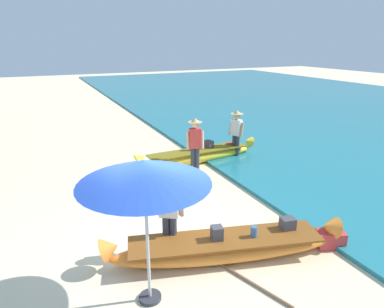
{
  "coord_description": "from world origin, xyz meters",
  "views": [
    {
      "loc": [
        -1.9,
        -5.27,
        3.95
      ],
      "look_at": [
        1.97,
        2.92,
        0.9
      ],
      "focal_mm": 31.32,
      "sensor_mm": 36.0,
      "label": 1
    }
  ],
  "objects_px": {
    "person_tourist_customer": "(169,212)",
    "person_vendor_assistant": "(236,131)",
    "person_vendor_hatted": "(195,141)",
    "paddle": "(238,275)",
    "boat_orange_foreground": "(226,247)",
    "boat_yellow_midground": "(199,155)",
    "patio_umbrella_large": "(144,173)",
    "cooler_box": "(330,239)"
  },
  "relations": [
    {
      "from": "boat_orange_foreground",
      "to": "patio_umbrella_large",
      "type": "distance_m",
      "value": 2.59
    },
    {
      "from": "boat_orange_foreground",
      "to": "person_vendor_hatted",
      "type": "distance_m",
      "value": 4.63
    },
    {
      "from": "boat_orange_foreground",
      "to": "person_vendor_assistant",
      "type": "bearing_deg",
      "value": 56.0
    },
    {
      "from": "person_vendor_hatted",
      "to": "person_vendor_assistant",
      "type": "height_order",
      "value": "person_vendor_hatted"
    },
    {
      "from": "boat_orange_foreground",
      "to": "person_vendor_hatted",
      "type": "relative_size",
      "value": 2.64
    },
    {
      "from": "person_vendor_assistant",
      "to": "boat_yellow_midground",
      "type": "bearing_deg",
      "value": 174.81
    },
    {
      "from": "person_tourist_customer",
      "to": "paddle",
      "type": "bearing_deg",
      "value": -54.24
    },
    {
      "from": "patio_umbrella_large",
      "to": "cooler_box",
      "type": "bearing_deg",
      "value": -2.35
    },
    {
      "from": "boat_orange_foreground",
      "to": "cooler_box",
      "type": "xyz_separation_m",
      "value": [
        2.09,
        -0.57,
        -0.07
      ]
    },
    {
      "from": "person_tourist_customer",
      "to": "patio_umbrella_large",
      "type": "height_order",
      "value": "patio_umbrella_large"
    },
    {
      "from": "person_tourist_customer",
      "to": "boat_orange_foreground",
      "type": "bearing_deg",
      "value": -33.81
    },
    {
      "from": "person_tourist_customer",
      "to": "paddle",
      "type": "xyz_separation_m",
      "value": [
        0.84,
        -1.16,
        -0.88
      ]
    },
    {
      "from": "cooler_box",
      "to": "person_tourist_customer",
      "type": "bearing_deg",
      "value": -178.82
    },
    {
      "from": "cooler_box",
      "to": "person_vendor_hatted",
      "type": "bearing_deg",
      "value": 120.3
    },
    {
      "from": "person_vendor_hatted",
      "to": "paddle",
      "type": "xyz_separation_m",
      "value": [
        -1.5,
        -4.89,
        -0.97
      ]
    },
    {
      "from": "person_vendor_hatted",
      "to": "paddle",
      "type": "relative_size",
      "value": 1.03
    },
    {
      "from": "patio_umbrella_large",
      "to": "paddle",
      "type": "bearing_deg",
      "value": -4.94
    },
    {
      "from": "boat_yellow_midground",
      "to": "person_vendor_assistant",
      "type": "xyz_separation_m",
      "value": [
        1.41,
        -0.13,
        0.74
      ]
    },
    {
      "from": "boat_yellow_midground",
      "to": "patio_umbrella_large",
      "type": "xyz_separation_m",
      "value": [
        -3.58,
        -5.48,
        1.95
      ]
    },
    {
      "from": "patio_umbrella_large",
      "to": "paddle",
      "type": "height_order",
      "value": "patio_umbrella_large"
    },
    {
      "from": "person_vendor_hatted",
      "to": "boat_orange_foreground",
      "type": "bearing_deg",
      "value": -108.32
    },
    {
      "from": "paddle",
      "to": "person_vendor_hatted",
      "type": "bearing_deg",
      "value": 72.93
    },
    {
      "from": "boat_yellow_midground",
      "to": "cooler_box",
      "type": "relative_size",
      "value": 8.47
    },
    {
      "from": "person_vendor_hatted",
      "to": "paddle",
      "type": "distance_m",
      "value": 5.21
    },
    {
      "from": "boat_yellow_midground",
      "to": "cooler_box",
      "type": "xyz_separation_m",
      "value": [
        0.18,
        -5.63,
        -0.08
      ]
    },
    {
      "from": "boat_yellow_midground",
      "to": "paddle",
      "type": "distance_m",
      "value": 5.96
    },
    {
      "from": "cooler_box",
      "to": "paddle",
      "type": "bearing_deg",
      "value": -157.8
    },
    {
      "from": "person_vendor_assistant",
      "to": "cooler_box",
      "type": "distance_m",
      "value": 5.7
    },
    {
      "from": "paddle",
      "to": "boat_yellow_midground",
      "type": "bearing_deg",
      "value": 70.52
    },
    {
      "from": "boat_yellow_midground",
      "to": "person_vendor_hatted",
      "type": "bearing_deg",
      "value": -123.76
    },
    {
      "from": "boat_orange_foreground",
      "to": "person_tourist_customer",
      "type": "height_order",
      "value": "person_tourist_customer"
    },
    {
      "from": "person_vendor_assistant",
      "to": "patio_umbrella_large",
      "type": "xyz_separation_m",
      "value": [
        -4.99,
        -5.35,
        1.2
      ]
    },
    {
      "from": "patio_umbrella_large",
      "to": "boat_yellow_midground",
      "type": "bearing_deg",
      "value": 56.85
    },
    {
      "from": "boat_orange_foreground",
      "to": "boat_yellow_midground",
      "type": "height_order",
      "value": "boat_yellow_midground"
    },
    {
      "from": "boat_orange_foreground",
      "to": "cooler_box",
      "type": "relative_size",
      "value": 8.57
    },
    {
      "from": "boat_orange_foreground",
      "to": "cooler_box",
      "type": "bearing_deg",
      "value": -15.31
    },
    {
      "from": "person_tourist_customer",
      "to": "person_vendor_assistant",
      "type": "height_order",
      "value": "person_vendor_assistant"
    },
    {
      "from": "person_vendor_hatted",
      "to": "person_vendor_assistant",
      "type": "relative_size",
      "value": 1.01
    },
    {
      "from": "boat_orange_foreground",
      "to": "person_vendor_assistant",
      "type": "height_order",
      "value": "person_vendor_assistant"
    },
    {
      "from": "person_vendor_hatted",
      "to": "cooler_box",
      "type": "bearing_deg",
      "value": -82.34
    },
    {
      "from": "paddle",
      "to": "boat_orange_foreground",
      "type": "bearing_deg",
      "value": 83.1
    },
    {
      "from": "boat_orange_foreground",
      "to": "boat_yellow_midground",
      "type": "relative_size",
      "value": 1.01
    }
  ]
}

